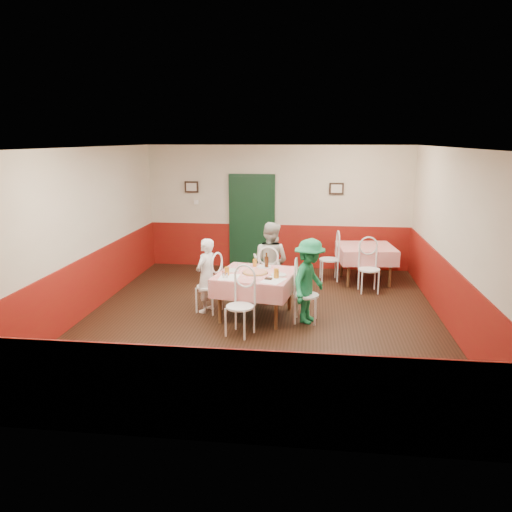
# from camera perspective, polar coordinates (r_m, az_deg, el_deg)

# --- Properties ---
(floor) EXTENTS (7.00, 7.00, 0.00)m
(floor) POSITION_cam_1_polar(r_m,az_deg,el_deg) (8.39, 0.63, -7.21)
(floor) COLOR black
(floor) RESTS_ON ground
(ceiling) EXTENTS (7.00, 7.00, 0.00)m
(ceiling) POSITION_cam_1_polar(r_m,az_deg,el_deg) (7.86, 0.68, 12.28)
(ceiling) COLOR white
(ceiling) RESTS_ON back_wall
(back_wall) EXTENTS (6.00, 0.10, 2.80)m
(back_wall) POSITION_cam_1_polar(r_m,az_deg,el_deg) (11.45, 2.55, 5.56)
(back_wall) COLOR beige
(back_wall) RESTS_ON ground
(front_wall) EXTENTS (6.00, 0.10, 2.80)m
(front_wall) POSITION_cam_1_polar(r_m,az_deg,el_deg) (4.66, -4.01, -6.04)
(front_wall) COLOR beige
(front_wall) RESTS_ON ground
(left_wall) EXTENTS (0.10, 7.00, 2.80)m
(left_wall) POSITION_cam_1_polar(r_m,az_deg,el_deg) (8.84, -19.08, 2.54)
(left_wall) COLOR beige
(left_wall) RESTS_ON ground
(right_wall) EXTENTS (0.10, 7.00, 2.80)m
(right_wall) POSITION_cam_1_polar(r_m,az_deg,el_deg) (8.25, 21.85, 1.58)
(right_wall) COLOR beige
(right_wall) RESTS_ON ground
(wainscot_back) EXTENTS (6.00, 0.03, 1.00)m
(wainscot_back) POSITION_cam_1_polar(r_m,az_deg,el_deg) (11.59, 2.50, 1.14)
(wainscot_back) COLOR maroon
(wainscot_back) RESTS_ON ground
(wainscot_front) EXTENTS (6.00, 0.03, 1.00)m
(wainscot_front) POSITION_cam_1_polar(r_m,az_deg,el_deg) (5.04, -3.81, -15.68)
(wainscot_front) COLOR maroon
(wainscot_front) RESTS_ON ground
(wainscot_left) EXTENTS (0.03, 7.00, 1.00)m
(wainscot_left) POSITION_cam_1_polar(r_m,az_deg,el_deg) (9.04, -18.56, -3.07)
(wainscot_left) COLOR maroon
(wainscot_left) RESTS_ON ground
(wainscot_right) EXTENTS (0.03, 7.00, 1.00)m
(wainscot_right) POSITION_cam_1_polar(r_m,az_deg,el_deg) (8.46, 21.23, -4.39)
(wainscot_right) COLOR maroon
(wainscot_right) RESTS_ON ground
(door) EXTENTS (0.96, 0.06, 2.10)m
(door) POSITION_cam_1_polar(r_m,az_deg,el_deg) (11.51, -0.47, 3.85)
(door) COLOR black
(door) RESTS_ON ground
(picture_left) EXTENTS (0.32, 0.03, 0.26)m
(picture_left) POSITION_cam_1_polar(r_m,az_deg,el_deg) (11.67, -7.38, 7.83)
(picture_left) COLOR black
(picture_left) RESTS_ON back_wall
(picture_right) EXTENTS (0.32, 0.03, 0.26)m
(picture_right) POSITION_cam_1_polar(r_m,az_deg,el_deg) (11.33, 9.19, 7.61)
(picture_right) COLOR black
(picture_right) RESTS_ON back_wall
(thermostat) EXTENTS (0.10, 0.03, 0.10)m
(thermostat) POSITION_cam_1_polar(r_m,az_deg,el_deg) (11.68, -6.85, 6.13)
(thermostat) COLOR white
(thermostat) RESTS_ON back_wall
(main_table) EXTENTS (1.41, 1.41, 0.77)m
(main_table) POSITION_cam_1_polar(r_m,az_deg,el_deg) (8.39, 0.00, -4.49)
(main_table) COLOR red
(main_table) RESTS_ON ground
(second_table) EXTENTS (1.24, 1.24, 0.77)m
(second_table) POSITION_cam_1_polar(r_m,az_deg,el_deg) (10.69, 12.38, -0.90)
(second_table) COLOR red
(second_table) RESTS_ON ground
(chair_left) EXTENTS (0.53, 0.53, 0.90)m
(chair_left) POSITION_cam_1_polar(r_m,az_deg,el_deg) (8.64, -5.41, -3.50)
(chair_left) COLOR white
(chair_left) RESTS_ON ground
(chair_right) EXTENTS (0.44, 0.44, 0.90)m
(chair_right) POSITION_cam_1_polar(r_m,az_deg,el_deg) (8.18, 5.73, -4.49)
(chair_right) COLOR white
(chair_right) RESTS_ON ground
(chair_far) EXTENTS (0.43, 0.43, 0.90)m
(chair_far) POSITION_cam_1_polar(r_m,az_deg,el_deg) (9.16, 1.54, -2.48)
(chair_far) COLOR white
(chair_far) RESTS_ON ground
(chair_near) EXTENTS (0.54, 0.54, 0.90)m
(chair_near) POSITION_cam_1_polar(r_m,az_deg,el_deg) (7.60, -1.86, -5.82)
(chair_near) COLOR white
(chair_near) RESTS_ON ground
(chair_second_a) EXTENTS (0.46, 0.46, 0.90)m
(chair_second_a) POSITION_cam_1_polar(r_m,az_deg,el_deg) (10.62, 8.37, -0.40)
(chair_second_a) COLOR white
(chair_second_a) RESTS_ON ground
(chair_second_b) EXTENTS (0.46, 0.46, 0.90)m
(chair_second_b) POSITION_cam_1_polar(r_m,az_deg,el_deg) (9.95, 12.79, -1.53)
(chair_second_b) COLOR white
(chair_second_b) RESTS_ON ground
(pizza) EXTENTS (0.46, 0.46, 0.03)m
(pizza) POSITION_cam_1_polar(r_m,az_deg,el_deg) (8.26, -0.10, -1.90)
(pizza) COLOR #B74723
(pizza) RESTS_ON main_table
(plate_left) EXTENTS (0.29, 0.29, 0.01)m
(plate_left) POSITION_cam_1_polar(r_m,az_deg,el_deg) (8.43, -2.79, -1.65)
(plate_left) COLOR white
(plate_left) RESTS_ON main_table
(plate_right) EXTENTS (0.29, 0.29, 0.01)m
(plate_right) POSITION_cam_1_polar(r_m,az_deg,el_deg) (8.16, 2.60, -2.16)
(plate_right) COLOR white
(plate_right) RESTS_ON main_table
(plate_far) EXTENTS (0.29, 0.29, 0.01)m
(plate_far) POSITION_cam_1_polar(r_m,az_deg,el_deg) (8.65, 0.95, -1.24)
(plate_far) COLOR white
(plate_far) RESTS_ON main_table
(glass_a) EXTENTS (0.09, 0.09, 0.14)m
(glass_a) POSITION_cam_1_polar(r_m,az_deg,el_deg) (8.14, -3.34, -1.75)
(glass_a) COLOR #BF7219
(glass_a) RESTS_ON main_table
(glass_b) EXTENTS (0.10, 0.10, 0.16)m
(glass_b) POSITION_cam_1_polar(r_m,az_deg,el_deg) (7.97, 2.34, -2.01)
(glass_b) COLOR #BF7219
(glass_b) RESTS_ON main_table
(glass_c) EXTENTS (0.08, 0.08, 0.13)m
(glass_c) POSITION_cam_1_polar(r_m,az_deg,el_deg) (8.70, -0.13, -0.77)
(glass_c) COLOR #BF7219
(glass_c) RESTS_ON main_table
(beer_bottle) EXTENTS (0.08, 0.08, 0.24)m
(beer_bottle) POSITION_cam_1_polar(r_m,az_deg,el_deg) (8.58, 1.21, -0.58)
(beer_bottle) COLOR #381C0A
(beer_bottle) RESTS_ON main_table
(shaker_a) EXTENTS (0.04, 0.04, 0.09)m
(shaker_a) POSITION_cam_1_polar(r_m,az_deg,el_deg) (8.00, -3.74, -2.21)
(shaker_a) COLOR silver
(shaker_a) RESTS_ON main_table
(shaker_b) EXTENTS (0.04, 0.04, 0.09)m
(shaker_b) POSITION_cam_1_polar(r_m,az_deg,el_deg) (7.98, -3.35, -2.24)
(shaker_b) COLOR silver
(shaker_b) RESTS_ON main_table
(shaker_c) EXTENTS (0.04, 0.04, 0.09)m
(shaker_c) POSITION_cam_1_polar(r_m,az_deg,el_deg) (8.11, -3.77, -1.98)
(shaker_c) COLOR #B23319
(shaker_c) RESTS_ON main_table
(menu_left) EXTENTS (0.31, 0.41, 0.00)m
(menu_left) POSITION_cam_1_polar(r_m,az_deg,el_deg) (8.04, -3.09, -2.43)
(menu_left) COLOR white
(menu_left) RESTS_ON main_table
(menu_right) EXTENTS (0.43, 0.48, 0.00)m
(menu_right) POSITION_cam_1_polar(r_m,az_deg,el_deg) (7.85, 1.98, -2.82)
(menu_right) COLOR white
(menu_right) RESTS_ON main_table
(wallet) EXTENTS (0.12, 0.11, 0.02)m
(wallet) POSITION_cam_1_polar(r_m,az_deg,el_deg) (7.92, 1.44, -2.60)
(wallet) COLOR black
(wallet) RESTS_ON main_table
(diner_left) EXTENTS (0.45, 0.55, 1.29)m
(diner_left) POSITION_cam_1_polar(r_m,az_deg,el_deg) (8.61, -5.75, -2.23)
(diner_left) COLOR gray
(diner_left) RESTS_ON ground
(diner_far) EXTENTS (0.87, 0.78, 1.47)m
(diner_far) POSITION_cam_1_polar(r_m,az_deg,el_deg) (9.13, 1.63, -0.67)
(diner_far) COLOR gray
(diner_far) RESTS_ON ground
(diner_right) EXTENTS (0.83, 1.03, 1.39)m
(diner_right) POSITION_cam_1_polar(r_m,az_deg,el_deg) (8.10, 6.12, -2.87)
(diner_right) COLOR gray
(diner_right) RESTS_ON ground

